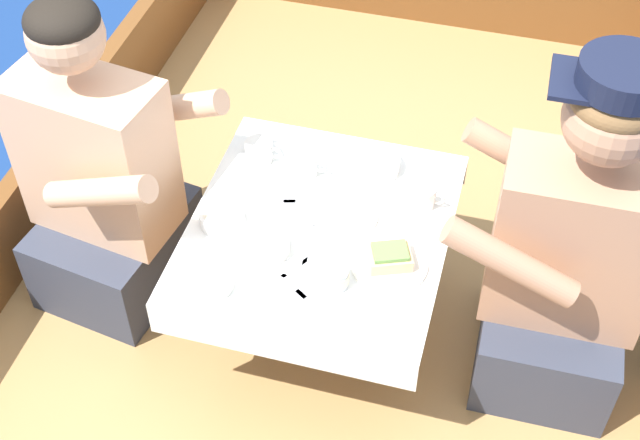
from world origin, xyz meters
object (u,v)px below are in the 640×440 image
sandwich (390,257)px  person_port (104,185)px  coffee_cup_port (422,196)px  tin_can (336,277)px  coffee_cup_center (259,151)px  person_starboard (567,260)px  coffee_cup_starboard (306,165)px

sandwich → person_port: bearing=172.6°
coffee_cup_port → tin_can: 0.36m
sandwich → coffee_cup_port: bearing=80.7°
coffee_cup_center → tin_can: 0.51m
coffee_cup_port → person_starboard: bearing=-13.8°
coffee_cup_port → coffee_cup_center: coffee_cup_port is taller
sandwich → coffee_cup_starboard: (-0.29, 0.27, 0.00)m
sandwich → coffee_cup_port: 0.24m
coffee_cup_port → coffee_cup_starboard: coffee_cup_starboard is taller
person_starboard → coffee_cup_center: bearing=-11.2°
sandwich → person_starboard: bearing=17.5°
tin_can → person_starboard: bearing=23.0°
person_starboard → coffee_cup_port: (-0.39, 0.10, 0.03)m
coffee_cup_center → tin_can: bearing=-50.2°
person_port → sandwich: person_port is taller
person_starboard → coffee_cup_center: 0.88m
coffee_cup_center → sandwich: bearing=-33.7°
coffee_cup_port → coffee_cup_starboard: bearing=173.6°
sandwich → coffee_cup_center: 0.53m
person_starboard → coffee_cup_center: size_ratio=9.83×
person_port → coffee_cup_starboard: 0.57m
coffee_cup_port → coffee_cup_starboard: (-0.33, 0.04, 0.00)m
person_port → coffee_cup_center: bearing=33.3°
person_starboard → coffee_cup_port: 0.41m
coffee_cup_port → coffee_cup_center: 0.48m
person_port → coffee_cup_center: person_port is taller
coffee_cup_port → tin_can: coffee_cup_port is taller
coffee_cup_center → tin_can: size_ratio=1.58×
person_starboard → tin_can: person_starboard is taller
sandwich → coffee_cup_starboard: bearing=137.4°
coffee_cup_center → coffee_cup_starboard: bearing=-8.9°
sandwich → coffee_cup_center: size_ratio=1.21×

